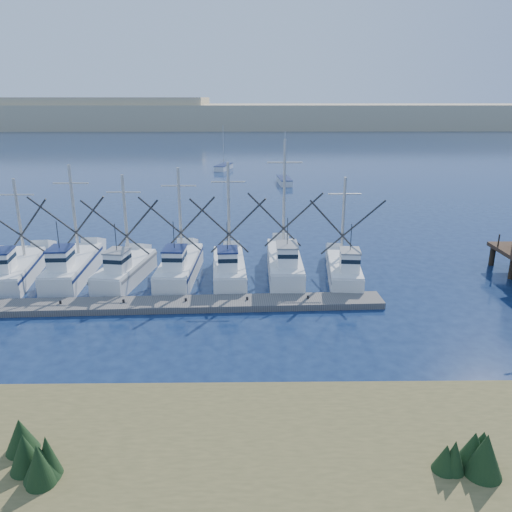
# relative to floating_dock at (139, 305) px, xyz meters

# --- Properties ---
(ground) EXTENTS (500.00, 500.00, 0.00)m
(ground) POSITION_rel_floating_dock_xyz_m (8.27, -6.66, -0.21)
(ground) COLOR #0D1B3C
(ground) RESTS_ON ground
(shore_bank) EXTENTS (40.00, 10.00, 1.60)m
(shore_bank) POSITION_rel_floating_dock_xyz_m (0.27, -16.66, 0.59)
(shore_bank) COLOR #4C422D
(shore_bank) RESTS_ON ground
(floating_dock) EXTENTS (31.84, 3.39, 0.42)m
(floating_dock) POSITION_rel_floating_dock_xyz_m (0.00, 0.00, 0.00)
(floating_dock) COLOR #645F59
(floating_dock) RESTS_ON ground
(dune_ridge) EXTENTS (360.00, 60.00, 10.00)m
(dune_ridge) POSITION_rel_floating_dock_xyz_m (8.27, 203.34, 4.79)
(dune_ridge) COLOR tan
(dune_ridge) RESTS_ON ground
(trawler_fleet) EXTENTS (30.71, 9.06, 10.14)m
(trawler_fleet) POSITION_rel_floating_dock_xyz_m (0.05, 5.10, 0.74)
(trawler_fleet) COLOR white
(trawler_fleet) RESTS_ON ground
(sailboat_near) EXTENTS (2.16, 6.38, 8.10)m
(sailboat_near) POSITION_rel_floating_dock_xyz_m (12.71, 48.40, 0.28)
(sailboat_near) COLOR white
(sailboat_near) RESTS_ON ground
(sailboat_far) EXTENTS (3.36, 6.37, 8.10)m
(sailboat_far) POSITION_rel_floating_dock_xyz_m (2.36, 64.74, 0.28)
(sailboat_far) COLOR white
(sailboat_far) RESTS_ON ground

